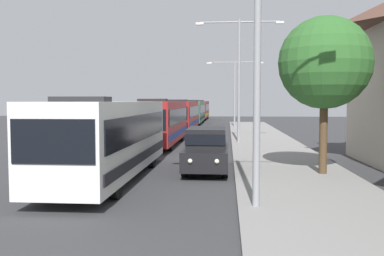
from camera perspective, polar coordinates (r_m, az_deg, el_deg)
name	(u,v)px	position (r m, az deg, el deg)	size (l,w,h in m)	color
bus_lead	(110,136)	(16.88, -11.01, -1.10)	(2.58, 10.91, 3.21)	silver
bus_second_in_line	(161,121)	(29.31, -4.21, 0.95)	(2.58, 10.83, 3.21)	maroon
bus_middle	(182,115)	(42.73, -1.36, 1.81)	(2.58, 12.44, 3.21)	maroon
bus_fourth_in_line	(193,111)	(56.54, 0.15, 2.26)	(2.58, 11.63, 3.21)	#33724C
bus_rear	(200,109)	(70.11, 1.06, 2.53)	(2.58, 12.43, 3.21)	maroon
white_suv	(207,148)	(18.51, 2.00, -2.66)	(1.86, 5.07, 1.90)	black
streetlamp_near	(258,19)	(11.93, 8.86, 14.33)	(6.31, 0.28, 8.36)	gray
streetlamp_mid	(239,67)	(30.38, 6.38, 8.13)	(6.15, 0.28, 8.68)	gray
streetlamp_far	(235,85)	(48.90, 5.78, 5.74)	(6.44, 0.28, 7.55)	gray
roadside_tree	(325,63)	(17.79, 17.47, 8.34)	(3.68, 3.68, 6.28)	#4C3823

